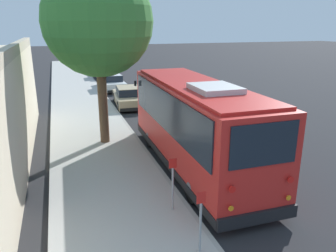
# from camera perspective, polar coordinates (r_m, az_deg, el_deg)

# --- Properties ---
(ground_plane) EXTENTS (160.00, 160.00, 0.00)m
(ground_plane) POSITION_cam_1_polar(r_m,az_deg,el_deg) (13.25, 5.94, -6.17)
(ground_plane) COLOR #28282B
(sidewalk_slab) EXTENTS (80.00, 3.81, 0.15)m
(sidewalk_slab) POSITION_cam_1_polar(r_m,az_deg,el_deg) (12.25, -10.95, -8.07)
(sidewalk_slab) COLOR #B2AFA8
(sidewalk_slab) RESTS_ON ground
(curb_strip) EXTENTS (80.00, 0.14, 0.15)m
(curb_strip) POSITION_cam_1_polar(r_m,az_deg,el_deg) (12.61, -1.98, -6.98)
(curb_strip) COLOR #9D9A94
(curb_strip) RESTS_ON ground
(shuttle_bus) EXTENTS (8.98, 2.59, 3.42)m
(shuttle_bus) POSITION_cam_1_polar(r_m,az_deg,el_deg) (12.16, 4.70, 0.86)
(shuttle_bus) COLOR red
(shuttle_bus) RESTS_ON ground
(parked_sedan_tan) EXTENTS (4.48, 2.01, 1.30)m
(parked_sedan_tan) POSITION_cam_1_polar(r_m,az_deg,el_deg) (22.18, -6.90, 5.05)
(parked_sedan_tan) COLOR tan
(parked_sedan_tan) RESTS_ON ground
(parked_sedan_white) EXTENTS (4.42, 1.76, 1.30)m
(parked_sedan_white) POSITION_cam_1_polar(r_m,az_deg,el_deg) (28.02, -9.71, 7.48)
(parked_sedan_white) COLOR silver
(parked_sedan_white) RESTS_ON ground
(parked_sedan_silver) EXTENTS (4.23, 1.72, 1.31)m
(parked_sedan_silver) POSITION_cam_1_polar(r_m,az_deg,el_deg) (34.31, -11.10, 9.18)
(parked_sedan_silver) COLOR #A8AAAF
(parked_sedan_silver) RESTS_ON ground
(parked_sedan_navy) EXTENTS (4.71, 1.83, 1.29)m
(parked_sedan_navy) POSITION_cam_1_polar(r_m,az_deg,el_deg) (39.80, -12.48, 10.16)
(parked_sedan_navy) COLOR #19234C
(parked_sedan_navy) RESTS_ON ground
(parked_sedan_black) EXTENTS (4.71, 2.03, 1.31)m
(parked_sedan_black) POSITION_cam_1_polar(r_m,az_deg,el_deg) (46.41, -13.47, 11.07)
(parked_sedan_black) COLOR black
(parked_sedan_black) RESTS_ON ground
(street_tree) EXTENTS (4.54, 4.54, 8.17)m
(street_tree) POSITION_cam_1_polar(r_m,az_deg,el_deg) (14.47, -12.23, 18.57)
(street_tree) COLOR brown
(street_tree) RESTS_ON sidewalk_slab
(sign_post_near) EXTENTS (0.06, 0.22, 1.56)m
(sign_post_near) POSITION_cam_1_polar(r_m,az_deg,el_deg) (7.80, 5.67, -16.25)
(sign_post_near) COLOR gray
(sign_post_near) RESTS_ON sidewalk_slab
(sign_post_far) EXTENTS (0.06, 0.22, 1.59)m
(sign_post_far) POSITION_cam_1_polar(r_m,az_deg,el_deg) (9.31, 0.82, -10.08)
(sign_post_far) COLOR gray
(sign_post_far) RESTS_ON sidewalk_slab
(lane_stripe_mid) EXTENTS (2.40, 0.14, 0.01)m
(lane_stripe_mid) POSITION_cam_1_polar(r_m,az_deg,el_deg) (13.85, 17.03, -5.80)
(lane_stripe_mid) COLOR silver
(lane_stripe_mid) RESTS_ON ground
(lane_stripe_ahead) EXTENTS (2.40, 0.14, 0.01)m
(lane_stripe_ahead) POSITION_cam_1_polar(r_m,az_deg,el_deg) (18.73, 6.50, 0.88)
(lane_stripe_ahead) COLOR silver
(lane_stripe_ahead) RESTS_ON ground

